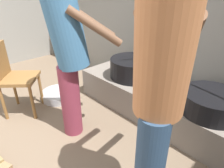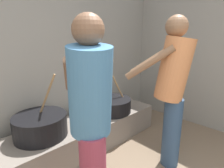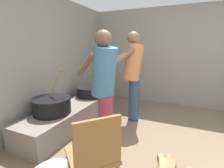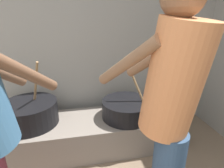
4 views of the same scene
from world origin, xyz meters
TOP-DOWN VIEW (x-y plane):
  - block_enclosure_rear at (0.00, 2.52)m, footprint 5.36×0.20m
  - hearth_ledge at (0.68, 2.00)m, footprint 2.34×0.60m
  - cooking_pot_main at (1.20, 1.98)m, footprint 0.56×0.56m
  - cooking_pot_secondary at (0.15, 2.05)m, footprint 0.58×0.58m
  - cook_in_orange_shirt at (1.19, 1.06)m, footprint 0.61×0.75m

SIDE VIEW (x-z plane):
  - hearth_ledge at x=0.68m, z-range 0.00..0.37m
  - cooking_pot_main at x=1.20m, z-range 0.14..0.80m
  - cooking_pot_secondary at x=0.15m, z-range 0.14..0.85m
  - cook_in_orange_shirt at x=1.19m, z-range 0.12..1.79m
  - block_enclosure_rear at x=0.00m, z-range 0.00..2.32m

